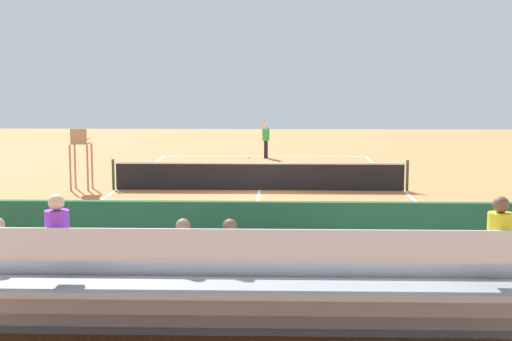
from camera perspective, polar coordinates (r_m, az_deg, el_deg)
name	(u,v)px	position (r m, az deg, el deg)	size (l,w,h in m)	color
ground_plane	(259,190)	(25.35, 0.27, -1.54)	(60.00, 60.00, 0.00)	#D17542
court_line_markings	(259,190)	(25.39, 0.27, -1.52)	(10.10, 22.20, 0.01)	white
tennis_net	(259,176)	(25.28, 0.27, -0.42)	(10.30, 0.10, 1.07)	black
backdrop_wall	(237,265)	(11.44, -1.49, -7.37)	(18.00, 0.16, 2.00)	#235633
bleacher_stand	(225,294)	(10.16, -2.45, -9.58)	(9.06, 2.40, 2.48)	gray
umpire_chair	(80,152)	(25.98, -13.54, 1.39)	(0.67, 0.67, 2.14)	#A88456
courtside_bench	(439,281)	(12.53, 14.09, -8.37)	(1.80, 0.40, 0.93)	#9E754C
equipment_bag	(342,305)	(12.27, 6.71, -10.37)	(0.90, 0.36, 0.36)	#B22D2D
tennis_player	(266,137)	(35.33, 0.78, 2.62)	(0.43, 0.55, 1.93)	black
tennis_racket	(246,158)	(35.19, -0.78, 0.96)	(0.41, 0.57, 0.03)	black
tennis_ball_near	(313,164)	(32.98, 4.44, 0.54)	(0.07, 0.07, 0.07)	#CCDB33
tennis_ball_far	(215,167)	(31.61, -3.23, 0.26)	(0.07, 0.07, 0.07)	#CCDB33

